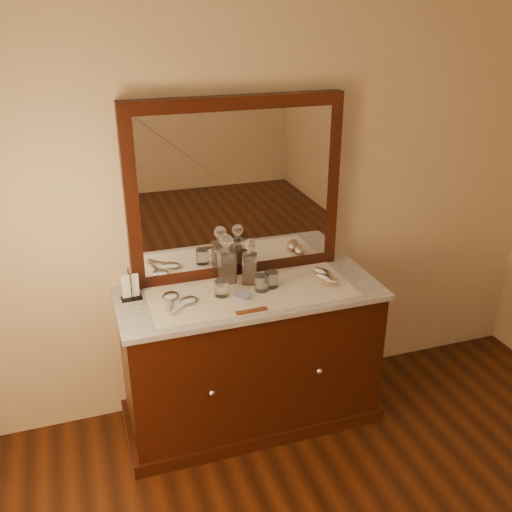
% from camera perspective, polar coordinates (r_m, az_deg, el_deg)
% --- Properties ---
extents(dresser_cabinet, '(1.40, 0.55, 0.82)m').
position_cam_1_polar(dresser_cabinet, '(3.36, -0.55, -10.14)').
color(dresser_cabinet, black).
rests_on(dresser_cabinet, floor).
extents(dresser_plinth, '(1.46, 0.59, 0.08)m').
position_cam_1_polar(dresser_plinth, '(3.58, -0.53, -15.05)').
color(dresser_plinth, black).
rests_on(dresser_plinth, floor).
extents(knob_left, '(0.04, 0.04, 0.04)m').
position_cam_1_polar(knob_left, '(3.05, -4.37, -13.34)').
color(knob_left, silver).
rests_on(knob_left, dresser_cabinet).
extents(knob_right, '(0.04, 0.04, 0.04)m').
position_cam_1_polar(knob_right, '(3.21, 6.26, -11.24)').
color(knob_right, silver).
rests_on(knob_right, dresser_cabinet).
extents(marble_top, '(1.44, 0.59, 0.03)m').
position_cam_1_polar(marble_top, '(3.14, -0.58, -3.71)').
color(marble_top, silver).
rests_on(marble_top, dresser_cabinet).
extents(mirror_frame, '(1.20, 0.08, 1.00)m').
position_cam_1_polar(mirror_frame, '(3.16, -2.00, 6.57)').
color(mirror_frame, black).
rests_on(mirror_frame, marble_top).
extents(mirror_glass, '(1.06, 0.01, 0.86)m').
position_cam_1_polar(mirror_glass, '(3.13, -1.82, 6.40)').
color(mirror_glass, white).
rests_on(mirror_glass, marble_top).
extents(lace_runner, '(1.10, 0.45, 0.00)m').
position_cam_1_polar(lace_runner, '(3.12, -0.47, -3.60)').
color(lace_runner, silver).
rests_on(lace_runner, marble_top).
extents(pin_dish, '(0.09, 0.09, 0.02)m').
position_cam_1_polar(pin_dish, '(3.06, -1.34, -3.97)').
color(pin_dish, silver).
rests_on(pin_dish, lace_runner).
extents(comb, '(0.16, 0.03, 0.01)m').
position_cam_1_polar(comb, '(2.92, -0.42, -5.44)').
color(comb, '#663112').
rests_on(comb, lace_runner).
extents(napkin_rack, '(0.11, 0.07, 0.16)m').
position_cam_1_polar(napkin_rack, '(3.09, -12.31, -3.07)').
color(napkin_rack, black).
rests_on(napkin_rack, marble_top).
extents(decanter_left, '(0.09, 0.09, 0.28)m').
position_cam_1_polar(decanter_left, '(3.18, -2.91, -0.78)').
color(decanter_left, brown).
rests_on(decanter_left, lace_runner).
extents(decanter_right, '(0.10, 0.10, 0.26)m').
position_cam_1_polar(decanter_right, '(3.17, -0.62, -0.99)').
color(decanter_right, brown).
rests_on(decanter_right, lace_runner).
extents(brush_near, '(0.13, 0.17, 0.04)m').
position_cam_1_polar(brush_near, '(3.23, 7.02, -2.30)').
color(brush_near, '#917259').
rests_on(brush_near, lace_runner).
extents(brush_far, '(0.11, 0.16, 0.04)m').
position_cam_1_polar(brush_far, '(3.29, 6.64, -1.72)').
color(brush_far, '#917259').
rests_on(brush_far, lace_runner).
extents(hand_mirror_outer, '(0.11, 0.23, 0.02)m').
position_cam_1_polar(hand_mirror_outer, '(3.07, -8.49, -4.10)').
color(hand_mirror_outer, silver).
rests_on(hand_mirror_outer, lace_runner).
extents(hand_mirror_inner, '(0.20, 0.19, 0.02)m').
position_cam_1_polar(hand_mirror_inner, '(3.01, -6.91, -4.55)').
color(hand_mirror_inner, silver).
rests_on(hand_mirror_inner, lace_runner).
extents(tumblers, '(0.36, 0.10, 0.09)m').
position_cam_1_polar(tumblers, '(3.11, -0.42, -2.75)').
color(tumblers, white).
rests_on(tumblers, lace_runner).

